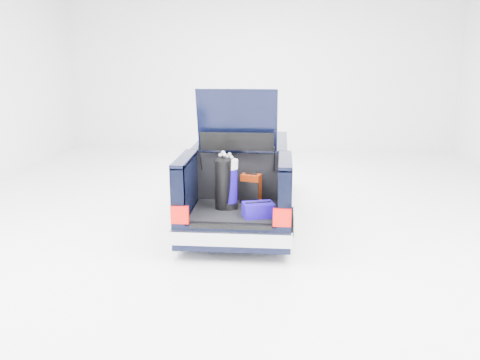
# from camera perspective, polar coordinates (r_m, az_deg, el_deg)

# --- Properties ---
(ground) EXTENTS (14.00, 14.00, 0.00)m
(ground) POSITION_cam_1_polar(r_m,az_deg,el_deg) (9.57, 0.25, -4.12)
(ground) COLOR white
(ground) RESTS_ON ground
(car) EXTENTS (1.87, 4.65, 2.47)m
(car) POSITION_cam_1_polar(r_m,az_deg,el_deg) (9.49, 0.30, -0.06)
(car) COLOR black
(car) RESTS_ON ground
(red_suitcase) EXTENTS (0.35, 0.28, 0.51)m
(red_suitcase) POSITION_cam_1_polar(r_m,az_deg,el_deg) (8.28, 1.24, -1.00)
(red_suitcase) COLOR maroon
(red_suitcase) RESTS_ON car
(black_golf_bag) EXTENTS (0.31, 0.41, 0.93)m
(black_golf_bag) POSITION_cam_1_polar(r_m,az_deg,el_deg) (7.90, -1.91, -0.43)
(black_golf_bag) COLOR black
(black_golf_bag) RESTS_ON car
(blue_golf_bag) EXTENTS (0.33, 0.33, 0.89)m
(blue_golf_bag) POSITION_cam_1_polar(r_m,az_deg,el_deg) (7.96, -1.19, -0.40)
(blue_golf_bag) COLOR black
(blue_golf_bag) RESTS_ON car
(blue_duffel) EXTENTS (0.52, 0.41, 0.24)m
(blue_duffel) POSITION_cam_1_polar(r_m,az_deg,el_deg) (7.65, 2.05, -3.35)
(blue_duffel) COLOR #160581
(blue_duffel) RESTS_ON car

